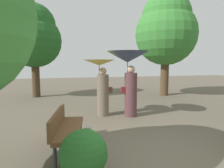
{
  "coord_description": "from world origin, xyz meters",
  "views": [
    {
      "loc": [
        -1.66,
        -3.19,
        1.78
      ],
      "look_at": [
        0.0,
        3.51,
        1.01
      ],
      "focal_mm": 30.44,
      "sensor_mm": 36.0,
      "label": 1
    }
  ],
  "objects_px": {
    "park_bench": "(66,127)",
    "tree_mid_left": "(34,36)",
    "tree_near_right": "(166,29)",
    "person_right": "(128,68)",
    "path_marker_post": "(88,142)",
    "person_left": "(101,80)"
  },
  "relations": [
    {
      "from": "tree_mid_left",
      "to": "path_marker_post",
      "type": "relative_size",
      "value": 8.02
    },
    {
      "from": "park_bench",
      "to": "tree_near_right",
      "type": "bearing_deg",
      "value": -35.21
    },
    {
      "from": "tree_near_right",
      "to": "path_marker_post",
      "type": "xyz_separation_m",
      "value": [
        -4.92,
        -5.98,
        -3.27
      ]
    },
    {
      "from": "person_right",
      "to": "tree_mid_left",
      "type": "bearing_deg",
      "value": 35.46
    },
    {
      "from": "person_left",
      "to": "park_bench",
      "type": "bearing_deg",
      "value": 152.28
    },
    {
      "from": "tree_near_right",
      "to": "tree_mid_left",
      "type": "xyz_separation_m",
      "value": [
        -6.78,
        1.12,
        -0.42
      ]
    },
    {
      "from": "person_left",
      "to": "park_bench",
      "type": "distance_m",
      "value": 2.79
    },
    {
      "from": "tree_mid_left",
      "to": "path_marker_post",
      "type": "distance_m",
      "value": 7.87
    },
    {
      "from": "person_right",
      "to": "park_bench",
      "type": "xyz_separation_m",
      "value": [
        -2.03,
        -2.12,
        -1.11
      ]
    },
    {
      "from": "park_bench",
      "to": "tree_near_right",
      "type": "distance_m",
      "value": 8.31
    },
    {
      "from": "person_right",
      "to": "tree_mid_left",
      "type": "height_order",
      "value": "tree_mid_left"
    },
    {
      "from": "park_bench",
      "to": "tree_near_right",
      "type": "xyz_separation_m",
      "value": [
        5.32,
        5.61,
        3.05
      ]
    },
    {
      "from": "park_bench",
      "to": "path_marker_post",
      "type": "xyz_separation_m",
      "value": [
        0.4,
        -0.37,
        -0.21
      ]
    },
    {
      "from": "person_right",
      "to": "tree_mid_left",
      "type": "relative_size",
      "value": 0.45
    },
    {
      "from": "tree_near_right",
      "to": "path_marker_post",
      "type": "relative_size",
      "value": 9.2
    },
    {
      "from": "person_left",
      "to": "path_marker_post",
      "type": "distance_m",
      "value": 3.05
    },
    {
      "from": "park_bench",
      "to": "person_left",
      "type": "bearing_deg",
      "value": -17.76
    },
    {
      "from": "park_bench",
      "to": "tree_mid_left",
      "type": "height_order",
      "value": "tree_mid_left"
    },
    {
      "from": "tree_near_right",
      "to": "person_right",
      "type": "bearing_deg",
      "value": -133.22
    },
    {
      "from": "person_left",
      "to": "tree_near_right",
      "type": "xyz_separation_m",
      "value": [
        4.13,
        3.19,
        2.34
      ]
    },
    {
      "from": "park_bench",
      "to": "path_marker_post",
      "type": "distance_m",
      "value": 0.59
    },
    {
      "from": "park_bench",
      "to": "path_marker_post",
      "type": "height_order",
      "value": "park_bench"
    }
  ]
}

